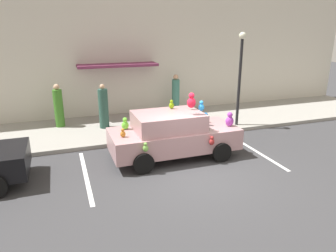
{
  "coord_description": "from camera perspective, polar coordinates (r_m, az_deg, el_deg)",
  "views": [
    {
      "loc": [
        -3.66,
        -7.63,
        4.16
      ],
      "look_at": [
        -0.22,
        2.07,
        0.9
      ],
      "focal_mm": 33.17,
      "sensor_mm": 36.0,
      "label": 1
    }
  ],
  "objects": [
    {
      "name": "pedestrian_by_lamp",
      "position": [
        13.12,
        -11.77,
        3.27
      ],
      "size": [
        0.4,
        0.4,
        1.84
      ],
      "color": "#2C4F44",
      "rests_on": "sidewalk"
    },
    {
      "name": "parking_stripe_front",
      "position": [
        11.49,
        15.66,
        -4.32
      ],
      "size": [
        0.12,
        3.6,
        0.01
      ],
      "primitive_type": "cube",
      "color": "silver",
      "rests_on": "ground"
    },
    {
      "name": "storefront_building",
      "position": [
        15.25,
        -5.82,
        13.85
      ],
      "size": [
        24.0,
        1.25,
        6.4
      ],
      "color": "beige",
      "rests_on": "ground"
    },
    {
      "name": "street_lamp_post",
      "position": [
        13.31,
        13.13,
        10.04
      ],
      "size": [
        0.28,
        0.28,
        3.86
      ],
      "color": "black",
      "rests_on": "sidewalk"
    },
    {
      "name": "pedestrian_near_shopfront",
      "position": [
        15.17,
        1.42,
        5.68
      ],
      "size": [
        0.37,
        0.37,
        1.89
      ],
      "color": "#3D7669",
      "rests_on": "sidewalk"
    },
    {
      "name": "plush_covered_car",
      "position": [
        10.27,
        0.93,
        -1.5
      ],
      "size": [
        4.21,
        2.03,
        2.25
      ],
      "color": "#B4878B",
      "rests_on": "ground"
    },
    {
      "name": "parking_stripe_rear",
      "position": [
        9.59,
        -14.87,
        -8.74
      ],
      "size": [
        0.12,
        3.6,
        0.01
      ],
      "primitive_type": "cube",
      "color": "silver",
      "rests_on": "ground"
    },
    {
      "name": "sidewalk",
      "position": [
        13.77,
        -3.23,
        0.29
      ],
      "size": [
        24.0,
        4.0,
        0.15
      ],
      "primitive_type": "cube",
      "color": "gray",
      "rests_on": "ground"
    },
    {
      "name": "ground_plane",
      "position": [
        9.43,
        5.52,
        -8.69
      ],
      "size": [
        60.0,
        60.0,
        0.0
      ],
      "primitive_type": "plane",
      "color": "#38383A"
    },
    {
      "name": "pedestrian_walking_past",
      "position": [
        13.8,
        -19.46,
        3.28
      ],
      "size": [
        0.38,
        0.38,
        1.82
      ],
      "color": "#3A7525",
      "rests_on": "sidewalk"
    },
    {
      "name": "teddy_bear_on_sidewalk",
      "position": [
        12.05,
        -5.05,
        -0.6
      ],
      "size": [
        0.3,
        0.25,
        0.58
      ],
      "color": "pink",
      "rests_on": "sidewalk"
    }
  ]
}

